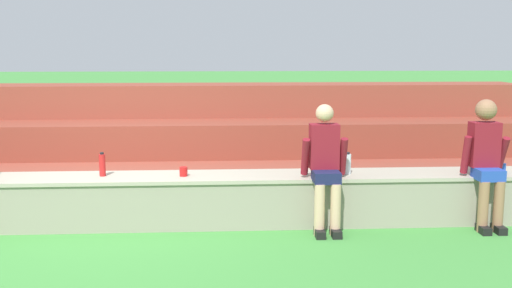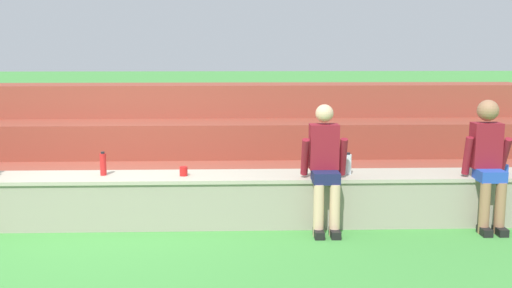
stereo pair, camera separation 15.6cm
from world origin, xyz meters
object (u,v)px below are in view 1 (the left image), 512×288
person_center (486,158)px  plastic_cup_right_end (184,172)px  water_bottle_mid_left (102,165)px  person_left_of_center (325,164)px  water_bottle_near_left (347,164)px  plastic_cup_left_end (502,168)px

person_center → plastic_cup_right_end: size_ratio=13.77×
water_bottle_mid_left → plastic_cup_right_end: bearing=-3.8°
person_left_of_center → person_center: bearing=0.6°
water_bottle_near_left → plastic_cup_left_end: 1.76m
person_left_of_center → plastic_cup_right_end: person_left_of_center is taller
water_bottle_mid_left → plastic_cup_left_end: 4.48m
person_center → water_bottle_near_left: 1.49m
water_bottle_mid_left → plastic_cup_right_end: (0.89, -0.06, -0.07)m
water_bottle_mid_left → water_bottle_near_left: (2.71, -0.04, -0.01)m
person_left_of_center → water_bottle_mid_left: bearing=172.3°
person_left_of_center → water_bottle_near_left: size_ratio=5.56×
person_left_of_center → person_center: 1.77m
water_bottle_mid_left → plastic_cup_right_end: 0.89m
water_bottle_mid_left → plastic_cup_right_end: water_bottle_mid_left is taller
person_left_of_center → plastic_cup_left_end: size_ratio=12.93×
person_left_of_center → plastic_cup_right_end: bearing=170.1°
water_bottle_mid_left → water_bottle_near_left: 2.71m
person_left_of_center → water_bottle_near_left: 0.41m
plastic_cup_right_end → plastic_cup_left_end: plastic_cup_left_end is taller
person_left_of_center → person_center: (1.77, 0.02, 0.04)m
person_center → plastic_cup_left_end: person_center is taller
person_left_of_center → plastic_cup_right_end: size_ratio=13.35×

